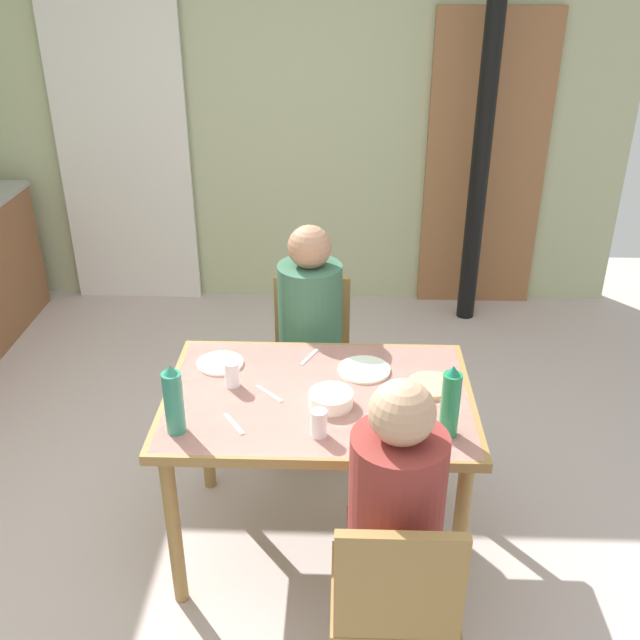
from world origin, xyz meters
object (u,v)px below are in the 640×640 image
object	(u,v)px
water_bottle_green_near	(450,403)
chair_near_diner	(394,599)
person_far_diner	(310,316)
serving_bowl_center	(331,399)
person_near_diner	(396,500)
water_bottle_green_far	(174,401)
chair_far_diner	(311,354)
dining_table	(319,412)

from	to	relation	value
water_bottle_green_near	chair_near_diner	bearing A→B (deg)	-111.74
person_far_diner	water_bottle_green_near	world-z (taller)	person_far_diner
person_far_diner	serving_bowl_center	size ratio (longest dim) A/B	4.53
person_near_diner	person_far_diner	world-z (taller)	same
chair_near_diner	person_far_diner	world-z (taller)	person_far_diner
person_near_diner	water_bottle_green_near	world-z (taller)	person_near_diner
water_bottle_green_far	chair_far_diner	bearing A→B (deg)	66.64
chair_far_diner	serving_bowl_center	distance (m)	0.89
dining_table	chair_far_diner	bearing A→B (deg)	94.75
person_near_diner	serving_bowl_center	distance (m)	0.60
chair_far_diner	water_bottle_green_near	bearing A→B (deg)	117.95
water_bottle_green_near	person_near_diner	bearing A→B (deg)	-118.38
chair_near_diner	chair_far_diner	xyz separation A→B (m)	(-0.33, 1.53, 0.00)
serving_bowl_center	dining_table	bearing A→B (deg)	124.06
chair_near_diner	serving_bowl_center	world-z (taller)	chair_near_diner
dining_table	water_bottle_green_far	size ratio (longest dim) A/B	4.39
chair_near_diner	person_near_diner	distance (m)	0.31
chair_far_diner	water_bottle_green_near	world-z (taller)	water_bottle_green_near
dining_table	chair_near_diner	size ratio (longest dim) A/B	1.39
chair_far_diner	water_bottle_green_far	size ratio (longest dim) A/B	3.15
water_bottle_green_near	water_bottle_green_far	xyz separation A→B (m)	(-0.98, -0.01, -0.00)
dining_table	serving_bowl_center	size ratio (longest dim) A/B	7.13
chair_far_diner	person_far_diner	xyz separation A→B (m)	(-0.00, -0.14, 0.28)
person_far_diner	water_bottle_green_near	bearing A→B (deg)	121.52
dining_table	serving_bowl_center	distance (m)	0.14
dining_table	person_near_diner	distance (m)	0.69
chair_near_diner	serving_bowl_center	size ratio (longest dim) A/B	5.12
chair_far_diner	water_bottle_green_near	size ratio (longest dim) A/B	3.05
dining_table	water_bottle_green_far	distance (m)	0.61
water_bottle_green_far	person_near_diner	bearing A→B (deg)	-25.74
water_bottle_green_near	water_bottle_green_far	bearing A→B (deg)	-179.20
water_bottle_green_near	person_far_diner	bearing A→B (deg)	121.52
person_far_diner	serving_bowl_center	world-z (taller)	person_far_diner
dining_table	water_bottle_green_near	xyz separation A→B (m)	(0.47, -0.24, 0.22)
person_far_diner	water_bottle_green_near	distance (m)	1.03
dining_table	chair_far_diner	world-z (taller)	chair_far_diner
chair_near_diner	water_bottle_green_far	bearing A→B (deg)	146.61
chair_far_diner	chair_near_diner	bearing A→B (deg)	102.09
serving_bowl_center	person_near_diner	bearing A→B (deg)	-68.87
water_bottle_green_far	serving_bowl_center	distance (m)	0.59
person_far_diner	serving_bowl_center	xyz separation A→B (m)	(0.11, -0.70, 0.00)
chair_far_diner	water_bottle_green_far	distance (m)	1.18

